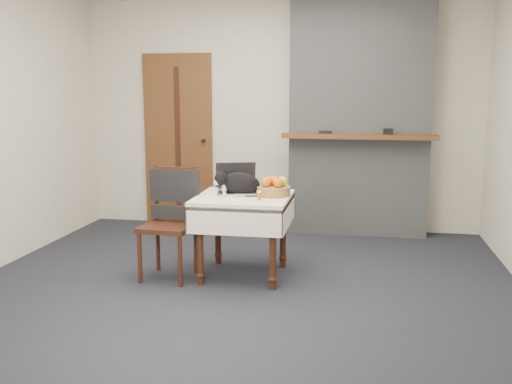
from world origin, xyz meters
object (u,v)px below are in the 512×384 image
laptop (237,186)px  chair (172,207)px  fruit_basket (274,188)px  side_table (243,209)px  cream_jar (215,192)px  door (178,140)px  cat (240,184)px  pill_bottle (259,195)px

laptop → chair: 0.58m
fruit_basket → chair: size_ratio=0.30×
side_table → cream_jar: cream_jar is taller
door → cat: size_ratio=4.20×
door → fruit_basket: door is taller
cat → cream_jar: size_ratio=6.96×
fruit_basket → chair: (-0.85, -0.14, -0.16)m
laptop → cream_jar: (-0.16, -0.15, -0.03)m
laptop → pill_bottle: (0.25, -0.28, -0.03)m
side_table → door: bearing=122.3°
door → side_table: bearing=-57.7°
door → cat: 2.14m
side_table → fruit_basket: 0.31m
cat → side_table: bearing=-64.5°
side_table → laptop: (-0.08, 0.12, 0.18)m
side_table → cat: bearing=133.8°
door → cream_jar: (0.92, -1.87, -0.27)m
side_table → cream_jar: size_ratio=11.40×
cat → chair: bearing=173.2°
laptop → fruit_basket: 0.34m
cat → pill_bottle: bearing=-63.4°
laptop → cat: size_ratio=0.90×
side_table → fruit_basket: (0.25, 0.06, 0.18)m
pill_bottle → laptop: bearing=130.9°
side_table → laptop: bearing=124.1°
cream_jar → side_table: bearing=7.6°
cream_jar → chair: size_ratio=0.07×
laptop → chair: bearing=-177.9°
side_table → cream_jar: (-0.24, -0.03, 0.15)m
side_table → cat: size_ratio=1.64×
cat → chair: 0.62m
pill_bottle → cat: bearing=135.0°
cream_jar → pill_bottle: size_ratio=0.90×
side_table → chair: 0.61m
laptop → pill_bottle: bearing=-68.3°
cat → fruit_basket: size_ratio=1.68×
laptop → chair: laptop is taller
chair → fruit_basket: bearing=13.8°
pill_bottle → fruit_basket: 0.24m
door → cat: (1.13, -1.80, -0.20)m
pill_bottle → fruit_basket: (0.09, 0.22, 0.03)m
cat → pill_bottle: 0.28m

